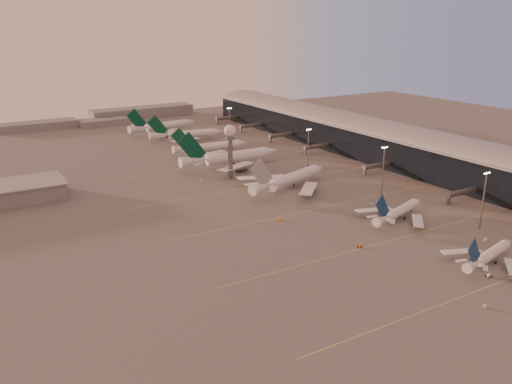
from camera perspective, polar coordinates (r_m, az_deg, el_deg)
ground at (r=203.57m, az=12.50°, el=-6.91°), size 700.00×700.00×0.00m
taxiway_markings at (r=260.92m, az=8.93°, el=-1.12°), size 180.00×185.25×0.02m
terminal at (r=347.52m, az=13.23°, el=5.18°), size 57.00×362.00×23.04m
radar_tower at (r=292.83m, az=-2.75°, el=5.41°), size 6.40×6.40×31.10m
mast_a at (r=240.53m, az=22.85°, el=-0.54°), size 3.60×0.56×25.00m
mast_b at (r=272.50m, az=13.25°, el=2.45°), size 3.60×0.56×25.00m
mast_c at (r=309.84m, az=5.52°, el=4.68°), size 3.60×0.56×25.00m
mast_d at (r=383.29m, az=-2.79°, el=7.27°), size 3.60×0.56×25.00m
distant_horizon at (r=482.64m, az=-14.78°, el=7.70°), size 165.00×37.50×9.00m
narrowbody_near at (r=210.98m, az=23.35°, el=-6.26°), size 35.70×28.18×14.14m
narrowbody_mid at (r=242.68m, az=14.79°, el=-2.17°), size 39.43×30.98×15.89m
widebody_white at (r=279.29m, az=3.62°, el=1.12°), size 57.79×45.58×21.05m
greentail_a at (r=320.60m, az=-2.67°, el=3.43°), size 65.09×52.61×23.66m
greentail_b at (r=352.89m, az=-4.76°, el=4.58°), size 52.16×42.03×18.94m
greentail_c at (r=392.75m, az=-7.29°, el=5.88°), size 54.17×43.40×19.80m
greentail_d at (r=423.92m, az=-9.74°, el=6.67°), size 57.90×46.41×21.15m
gsv_truck_a at (r=181.21m, az=22.94°, el=-10.84°), size 5.20×4.84×2.12m
gsv_tug_near at (r=201.61m, az=23.30°, el=-8.10°), size 2.44×3.86×1.07m
gsv_catering_a at (r=231.64m, az=23.07°, el=-4.28°), size 5.59×2.91×4.45m
gsv_tug_mid at (r=211.93m, az=10.85°, el=-5.63°), size 3.99×3.92×1.00m
gsv_truck_b at (r=259.98m, az=12.09°, el=-1.14°), size 5.25×2.62×2.03m
gsv_truck_c at (r=235.15m, az=2.51°, el=-2.73°), size 5.64×6.08×2.47m
gsv_catering_b at (r=294.32m, az=13.17°, el=1.18°), size 4.82×3.26×3.63m
gsv_tug_far at (r=278.92m, az=-0.68°, el=0.45°), size 3.63×3.48×0.90m
gsv_truck_d at (r=292.12m, az=-5.77°, el=1.27°), size 3.09×5.01×1.90m
gsv_tug_hangar at (r=353.26m, az=-0.22°, el=4.19°), size 4.27×3.87×1.05m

